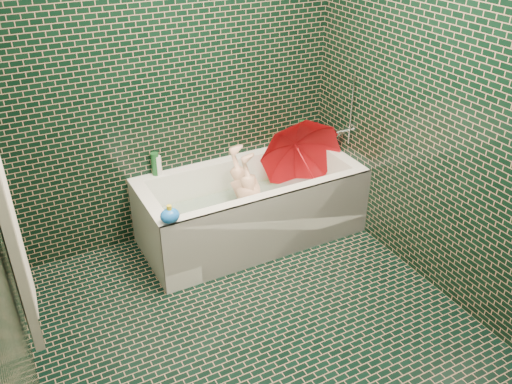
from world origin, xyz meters
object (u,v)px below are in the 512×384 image
child (252,205)px  bath_toy (170,216)px  bathtub (252,214)px  rubber_duck (282,143)px  umbrella (305,163)px

child → bath_toy: (-0.75, -0.30, 0.30)m
bathtub → child: bathtub is taller
rubber_duck → bathtub: bearing=-125.3°
child → bath_toy: bath_toy is taller
umbrella → rubber_duck: size_ratio=5.65×
child → umbrella: size_ratio=1.49×
child → umbrella: bearing=93.3°
umbrella → bath_toy: size_ratio=3.99×
bathtub → umbrella: umbrella is taller
bathtub → bath_toy: size_ratio=10.59×
bathtub → bath_toy: 0.92m
bathtub → child: (-0.01, -0.02, 0.10)m
bathtub → umbrella: (0.47, -0.01, 0.34)m
bathtub → child: 0.10m
umbrella → bath_toy: (-1.23, -0.32, 0.06)m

